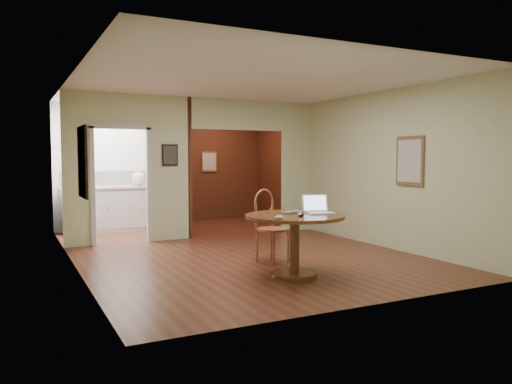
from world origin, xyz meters
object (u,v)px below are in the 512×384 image
dining_table (295,231)px  open_laptop (318,208)px  chair (269,221)px  closed_laptop (295,212)px

dining_table → open_laptop: size_ratio=3.22×
chair → closed_laptop: chair is taller
chair → open_laptop: 1.01m
open_laptop → closed_laptop: open_laptop is taller
dining_table → open_laptop: open_laptop is taller
open_laptop → closed_laptop: size_ratio=1.12×
dining_table → closed_laptop: closed_laptop is taller
open_laptop → closed_laptop: 0.31m
dining_table → chair: chair is taller
chair → closed_laptop: size_ratio=3.01×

